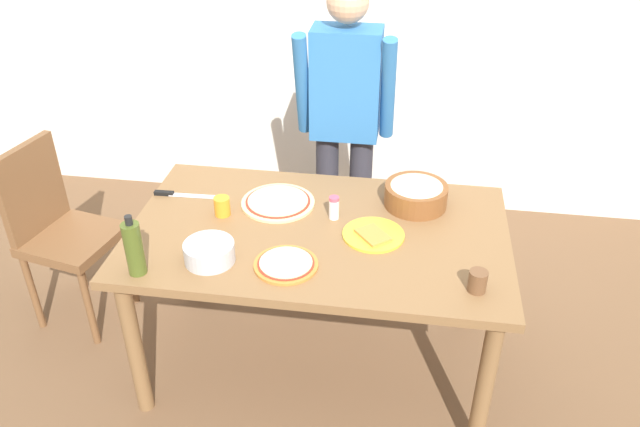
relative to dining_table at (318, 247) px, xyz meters
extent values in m
plane|color=brown|center=(0.00, 0.00, -0.67)|extent=(8.00, 8.00, 0.00)
cube|color=silver|center=(0.00, 1.60, 0.63)|extent=(5.60, 0.10, 2.60)
cube|color=brown|center=(0.00, 0.00, 0.07)|extent=(1.60, 0.96, 0.04)
cylinder|color=brown|center=(-0.72, -0.40, -0.31)|extent=(0.07, 0.07, 0.72)
cylinder|color=brown|center=(0.72, -0.40, -0.31)|extent=(0.07, 0.07, 0.72)
cylinder|color=brown|center=(-0.72, 0.40, -0.31)|extent=(0.07, 0.07, 0.72)
cylinder|color=brown|center=(0.72, 0.40, -0.31)|extent=(0.07, 0.07, 0.72)
cylinder|color=#2D2D38|center=(-0.07, 0.76, -0.24)|extent=(0.12, 0.12, 0.85)
cylinder|color=#2D2D38|center=(0.11, 0.76, -0.24)|extent=(0.12, 0.12, 0.85)
cube|color=#2D6BAD|center=(0.02, 0.76, 0.46)|extent=(0.34, 0.20, 0.55)
cylinder|color=#2D6BAD|center=(-0.19, 0.71, 0.46)|extent=(0.07, 0.21, 0.55)
cylinder|color=#2D6BAD|center=(0.23, 0.71, 0.46)|extent=(0.07, 0.21, 0.55)
sphere|color=tan|center=(0.02, 0.76, 0.85)|extent=(0.20, 0.20, 0.20)
cube|color=brown|center=(-1.25, 0.15, -0.19)|extent=(0.47, 0.47, 0.05)
cube|color=brown|center=(-1.43, 0.19, 0.06)|extent=(0.12, 0.38, 0.45)
cylinder|color=brown|center=(-1.12, -0.05, -0.44)|extent=(0.04, 0.04, 0.45)
cylinder|color=brown|center=(-1.05, 0.29, -0.44)|extent=(0.04, 0.04, 0.45)
cylinder|color=brown|center=(-1.45, 0.02, -0.44)|extent=(0.04, 0.04, 0.45)
cylinder|color=brown|center=(-1.38, 0.36, -0.44)|extent=(0.04, 0.04, 0.45)
cylinder|color=beige|center=(-0.21, 0.18, 0.10)|extent=(0.33, 0.33, 0.01)
cylinder|color=#B22D1E|center=(-0.21, 0.18, 0.10)|extent=(0.29, 0.29, 0.00)
cylinder|color=beige|center=(-0.21, 0.18, 0.11)|extent=(0.27, 0.27, 0.00)
cylinder|color=#C67A33|center=(-0.09, -0.27, 0.10)|extent=(0.25, 0.25, 0.01)
cylinder|color=#B22D1E|center=(-0.09, -0.27, 0.10)|extent=(0.22, 0.22, 0.00)
cylinder|color=beige|center=(-0.09, -0.27, 0.11)|extent=(0.21, 0.21, 0.00)
cylinder|color=gold|center=(0.23, -0.01, 0.10)|extent=(0.26, 0.26, 0.01)
cube|color=#CC8438|center=(0.23, -0.03, 0.11)|extent=(0.17, 0.17, 0.01)
cylinder|color=brown|center=(0.40, 0.26, 0.14)|extent=(0.28, 0.28, 0.10)
ellipsoid|color=beige|center=(0.40, 0.26, 0.18)|extent=(0.25, 0.25, 0.05)
cylinder|color=#B7B7BC|center=(-0.39, -0.28, 0.13)|extent=(0.20, 0.20, 0.08)
cylinder|color=#47561E|center=(-0.64, -0.39, 0.20)|extent=(0.07, 0.07, 0.22)
cylinder|color=black|center=(-0.64, -0.39, 0.33)|extent=(0.03, 0.03, 0.04)
cylinder|color=orange|center=(-0.43, 0.06, 0.13)|extent=(0.07, 0.07, 0.08)
cylinder|color=brown|center=(0.64, -0.31, 0.13)|extent=(0.07, 0.07, 0.08)
cylinder|color=white|center=(0.05, 0.10, 0.14)|extent=(0.04, 0.04, 0.09)
cylinder|color=#D84C66|center=(0.05, 0.10, 0.19)|extent=(0.04, 0.04, 0.02)
cube|color=silver|center=(-0.61, 0.18, 0.09)|extent=(0.22, 0.03, 0.01)
cube|color=black|center=(-0.75, 0.18, 0.10)|extent=(0.09, 0.03, 0.02)
camera|label=1|loc=(0.34, -2.22, 1.60)|focal=35.90mm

